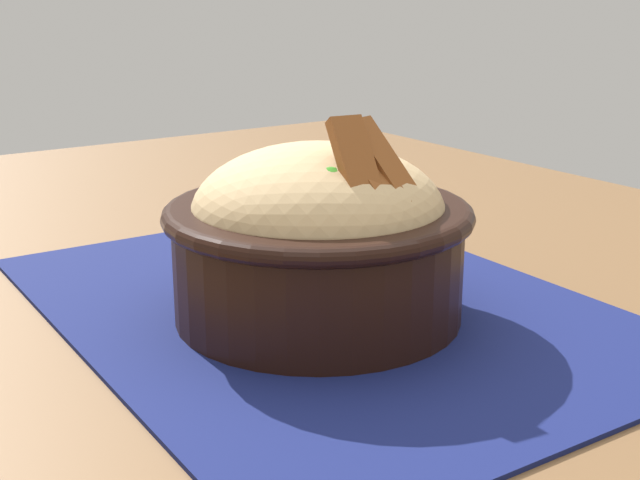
{
  "coord_description": "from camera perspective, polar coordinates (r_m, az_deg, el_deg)",
  "views": [
    {
      "loc": [
        -0.46,
        0.29,
        0.97
      ],
      "look_at": [
        -0.04,
        -0.0,
        0.82
      ],
      "focal_mm": 48.34,
      "sensor_mm": 36.0,
      "label": 1
    }
  ],
  "objects": [
    {
      "name": "table",
      "position": [
        0.61,
        -2.25,
        -10.61
      ],
      "size": [
        1.27,
        0.96,
        0.77
      ],
      "color": "brown",
      "rests_on": "ground_plane"
    },
    {
      "name": "placemat",
      "position": [
        0.57,
        0.1,
        -4.4
      ],
      "size": [
        0.44,
        0.33,
        0.0
      ],
      "primitive_type": "cube",
      "rotation": [
        0.0,
        0.0,
        -0.02
      ],
      "color": "#11194C",
      "rests_on": "table"
    },
    {
      "name": "bowl",
      "position": [
        0.53,
        0.02,
        0.33
      ],
      "size": [
        0.2,
        0.2,
        0.13
      ],
      "color": "black",
      "rests_on": "placemat"
    },
    {
      "name": "fork",
      "position": [
        0.63,
        -4.69,
        -2.01
      ],
      "size": [
        0.04,
        0.13,
        0.0
      ],
      "color": "silver",
      "rests_on": "placemat"
    }
  ]
}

